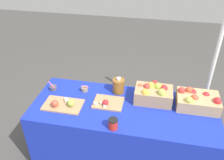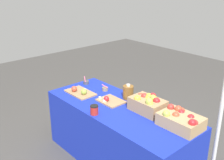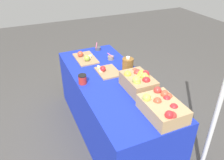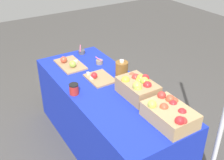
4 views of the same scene
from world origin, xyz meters
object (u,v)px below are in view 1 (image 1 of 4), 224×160
at_px(cutting_board_back, 107,103).
at_px(cider_jug, 118,86).
at_px(apple_crate_left, 197,100).
at_px(apple_crate_middle, 154,93).
at_px(cutting_board_front, 63,104).
at_px(tent_pole, 213,65).
at_px(coffee_cup, 113,124).
at_px(sample_bowl_near, 85,89).
at_px(sample_bowl_mid, 53,88).

xyz_separation_m(cutting_board_back, cider_jug, (0.07, 0.23, 0.07)).
height_order(apple_crate_left, apple_crate_middle, apple_crate_middle).
bearing_deg(cutting_board_front, cider_jug, 34.71).
bearing_deg(tent_pole, apple_crate_middle, -144.55).
bearing_deg(cider_jug, coffee_cup, -84.88).
distance_m(cutting_board_front, cutting_board_back, 0.45).
bearing_deg(apple_crate_middle, sample_bowl_near, 178.16).
height_order(apple_crate_left, coffee_cup, apple_crate_left).
distance_m(apple_crate_left, cutting_board_back, 0.92).
xyz_separation_m(sample_bowl_mid, tent_pole, (1.74, 0.46, 0.23)).
xyz_separation_m(cutting_board_front, sample_bowl_mid, (-0.22, 0.26, -0.00)).
distance_m(apple_crate_middle, tent_pole, 0.78).
distance_m(apple_crate_left, cutting_board_front, 1.37).
relative_size(apple_crate_left, tent_pole, 0.21).
distance_m(apple_crate_middle, cutting_board_front, 0.94).
xyz_separation_m(sample_bowl_near, coffee_cup, (0.43, -0.51, 0.03)).
height_order(cutting_board_front, sample_bowl_mid, sample_bowl_mid).
xyz_separation_m(apple_crate_left, cutting_board_back, (-0.90, -0.15, -0.06)).
relative_size(apple_crate_left, coffee_cup, 3.97).
height_order(sample_bowl_mid, tent_pole, tent_pole).
bearing_deg(cutting_board_front, tent_pole, 25.39).
bearing_deg(apple_crate_left, sample_bowl_mid, -179.61).
distance_m(apple_crate_middle, coffee_cup, 0.59).
xyz_separation_m(apple_crate_left, tent_pole, (0.18, 0.45, 0.17)).
xyz_separation_m(cutting_board_front, cider_jug, (0.51, 0.35, 0.06)).
bearing_deg(cutting_board_back, apple_crate_middle, 18.87).
distance_m(cutting_board_front, sample_bowl_near, 0.33).
distance_m(sample_bowl_near, coffee_cup, 0.67).
distance_m(apple_crate_left, cider_jug, 0.83).
bearing_deg(sample_bowl_near, cider_jug, 7.93).
bearing_deg(cider_jug, tent_pole, 20.00).
xyz_separation_m(cutting_board_front, coffee_cup, (0.56, -0.21, 0.03)).
height_order(apple_crate_middle, coffee_cup, apple_crate_middle).
xyz_separation_m(apple_crate_middle, sample_bowl_mid, (-1.11, -0.02, -0.07)).
bearing_deg(cutting_board_front, sample_bowl_mid, 130.41).
bearing_deg(apple_crate_left, cutting_board_front, -168.71).
bearing_deg(cutting_board_front, cutting_board_back, 15.46).
bearing_deg(sample_bowl_near, apple_crate_left, -1.66).
relative_size(cutting_board_front, cutting_board_back, 1.29).
distance_m(apple_crate_middle, cider_jug, 0.39).
height_order(cutting_board_front, coffee_cup, coffee_cup).
bearing_deg(cutting_board_front, apple_crate_middle, 17.22).
xyz_separation_m(cutting_board_front, sample_bowl_near, (0.14, 0.30, 0.00)).
height_order(cutting_board_back, coffee_cup, coffee_cup).
bearing_deg(sample_bowl_mid, tent_pole, 14.97).
distance_m(coffee_cup, tent_pole, 1.35).
relative_size(apple_crate_middle, tent_pole, 0.19).
distance_m(cutting_board_back, cider_jug, 0.25).
distance_m(cider_jug, coffee_cup, 0.57).
relative_size(cutting_board_front, tent_pole, 0.20).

